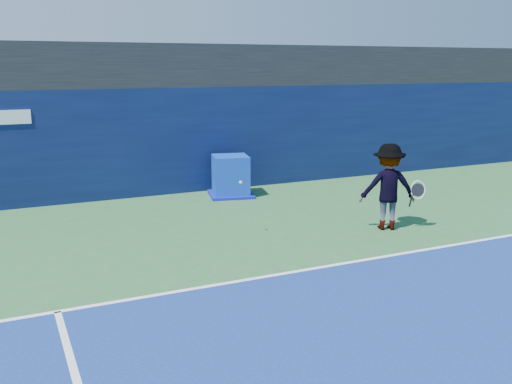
{
  "coord_description": "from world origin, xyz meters",
  "views": [
    {
      "loc": [
        -5.6,
        -5.46,
        3.64
      ],
      "look_at": [
        -0.71,
        5.2,
        1.0
      ],
      "focal_mm": 40.0,
      "sensor_mm": 36.0,
      "label": 1
    }
  ],
  "objects": [
    {
      "name": "stadium_band",
      "position": [
        0.0,
        11.5,
        3.6
      ],
      "size": [
        36.0,
        3.0,
        1.2
      ],
      "primitive_type": "cube",
      "color": "black",
      "rests_on": "back_wall_assembly"
    },
    {
      "name": "back_wall_assembly",
      "position": [
        -0.0,
        10.5,
        1.5
      ],
      "size": [
        36.0,
        1.03,
        3.0
      ],
      "color": "#0B153D",
      "rests_on": "ground"
    },
    {
      "name": "tennis_player",
      "position": [
        2.26,
        4.59,
        0.97
      ],
      "size": [
        1.48,
        1.16,
        1.93
      ],
      "color": "white",
      "rests_on": "ground"
    },
    {
      "name": "tennis_ball",
      "position": [
        -0.97,
        5.41,
        1.19
      ],
      "size": [
        0.07,
        0.07,
        0.07
      ],
      "color": "#D8F01A",
      "rests_on": "ground"
    },
    {
      "name": "baseline",
      "position": [
        0.0,
        3.0,
        0.01
      ],
      "size": [
        24.0,
        0.1,
        0.01
      ],
      "primitive_type": "cube",
      "color": "white",
      "rests_on": "ground"
    },
    {
      "name": "ground",
      "position": [
        0.0,
        0.0,
        0.0
      ],
      "size": [
        80.0,
        80.0,
        0.0
      ],
      "primitive_type": "plane",
      "color": "#2A5F30",
      "rests_on": "ground"
    },
    {
      "name": "equipment_cart",
      "position": [
        0.31,
        9.12,
        0.52
      ],
      "size": [
        1.43,
        1.43,
        1.14
      ],
      "color": "#0C30B0",
      "rests_on": "ground"
    }
  ]
}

